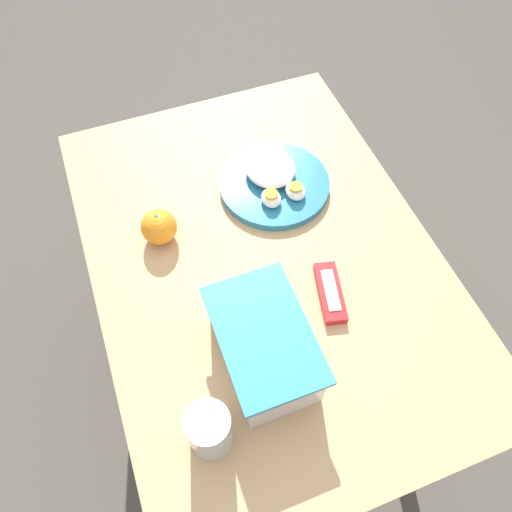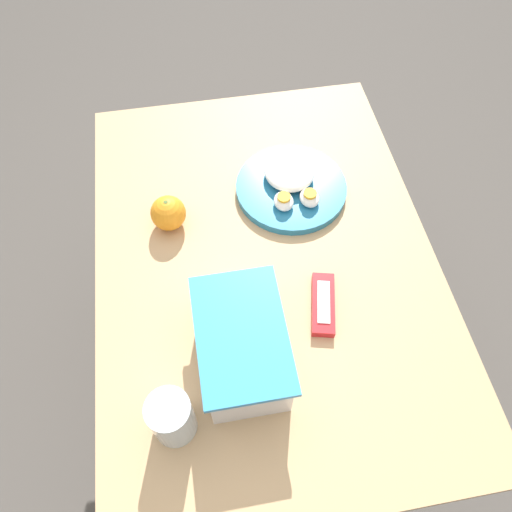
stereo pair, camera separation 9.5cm
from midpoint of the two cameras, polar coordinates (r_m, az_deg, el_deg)
The scene contains 7 objects.
ground_plane at distance 1.63m, azimuth 2.40°, elevation -13.78°, with size 10.00×10.00×0.00m, color #4C4742.
table at distance 1.07m, azimuth 3.55°, elevation -3.35°, with size 0.95×0.66×0.71m.
food_container at distance 0.84m, azimuth 1.67°, elevation -10.67°, with size 0.22×0.14×0.11m.
orange_fruit at distance 1.00m, azimuth -7.36°, elevation 4.69°, with size 0.07×0.07×0.07m.
rice_plate at distance 1.07m, azimuth 6.56°, elevation 7.95°, with size 0.24×0.24×0.05m.
candy_bar at distance 0.93m, azimuth 10.58°, elevation -5.67°, with size 0.13×0.07×0.02m.
drinking_glass at distance 0.81m, azimuth -6.17°, elevation -18.19°, with size 0.07×0.07×0.10m.
Camera 2 is at (-0.51, 0.11, 1.54)m, focal length 35.00 mm.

